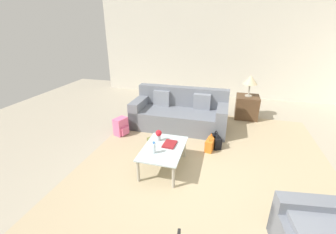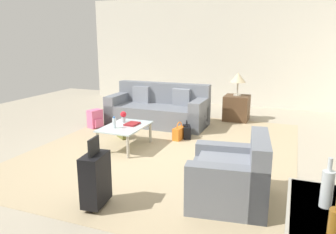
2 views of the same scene
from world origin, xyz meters
name	(u,v)px [view 2 (image 2 of 2)]	position (x,y,z in m)	size (l,w,h in m)	color
ground_plane	(141,159)	(0.00, 0.00, 0.00)	(12.00, 12.00, 0.00)	#A89E89
wall_left	(215,51)	(-5.06, 0.00, 1.55)	(0.12, 8.00, 3.10)	beige
area_rug	(166,149)	(-0.60, 0.20, 0.00)	(5.20, 4.40, 0.01)	tan
couch	(159,111)	(-2.20, -0.60, 0.31)	(0.96, 2.23, 0.92)	slate
armchair	(234,179)	(0.89, 1.67, 0.29)	(1.09, 1.02, 0.83)	slate
coffee_table	(125,129)	(-0.40, -0.50, 0.36)	(0.99, 0.68, 0.41)	silver
water_bottle	(114,123)	(-0.20, -0.60, 0.51)	(0.06, 0.06, 0.20)	silver
coffee_table_book	(132,124)	(-0.52, -0.42, 0.43)	(0.28, 0.21, 0.03)	maroon
flower_vase	(123,116)	(-0.62, -0.65, 0.54)	(0.11, 0.11, 0.21)	#B2B7BC
side_table	(237,108)	(-3.20, 1.00, 0.30)	(0.57, 0.57, 0.60)	#513823
table_lamp	(238,78)	(-3.20, 1.00, 1.02)	(0.37, 0.37, 0.55)	#ADA899
wine_bottle_clear	(327,188)	(2.62, 2.47, 1.10)	(0.07, 0.07, 0.30)	silver
wine_bottle_amber	(335,231)	(3.08, 2.47, 1.10)	(0.07, 0.07, 0.30)	brown
suitcase_black	(96,179)	(1.60, 0.20, 0.36)	(0.42, 0.27, 0.85)	black
handbag_orange	(179,133)	(-1.24, 0.23, 0.13)	(0.34, 0.19, 0.36)	orange
handbag_olive	(123,132)	(-0.92, -0.84, 0.13)	(0.31, 0.34, 0.36)	olive
handbag_black	(187,131)	(-1.40, 0.33, 0.13)	(0.35, 0.25, 0.36)	black
backpack_pink	(95,119)	(-1.40, -1.79, 0.19)	(0.35, 0.32, 0.40)	pink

